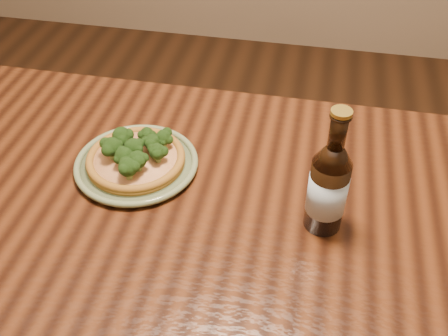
% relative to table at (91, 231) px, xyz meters
% --- Properties ---
extents(table, '(1.60, 0.90, 0.75)m').
position_rel_table_xyz_m(table, '(0.00, 0.00, 0.00)').
color(table, '#411F0D').
rests_on(table, ground).
extents(plate, '(0.26, 0.26, 0.02)m').
position_rel_table_xyz_m(plate, '(0.07, 0.12, 0.10)').
color(plate, '#687953').
rests_on(plate, table).
extents(pizza, '(0.21, 0.21, 0.07)m').
position_rel_table_xyz_m(pizza, '(0.07, 0.12, 0.12)').
color(pizza, olive).
rests_on(pizza, plate).
extents(beer_bottle, '(0.07, 0.07, 0.26)m').
position_rel_table_xyz_m(beer_bottle, '(0.47, 0.03, 0.19)').
color(beer_bottle, black).
rests_on(beer_bottle, table).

